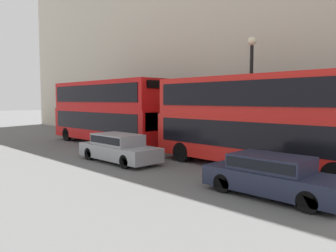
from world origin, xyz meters
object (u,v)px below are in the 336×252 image
car_dark_sedan (272,175)px  car_hatchback (118,147)px  bus_second_in_queue (107,110)px  bus_leading (259,118)px

car_dark_sedan → car_hatchback: size_ratio=0.94×
bus_second_in_queue → car_hatchback: bus_second_in_queue is taller
bus_leading → bus_second_in_queue: bus_second_in_queue is taller
bus_second_in_queue → car_hatchback: 7.06m
bus_leading → car_hatchback: bearing=119.9°
car_dark_sedan → car_hatchback: (0.00, 8.38, 0.03)m
bus_second_in_queue → car_dark_sedan: (-3.40, -14.33, -1.72)m
car_dark_sedan → car_hatchback: 8.38m
bus_leading → bus_second_in_queue: 11.88m
bus_leading → bus_second_in_queue: (-0.00, 11.88, 0.11)m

